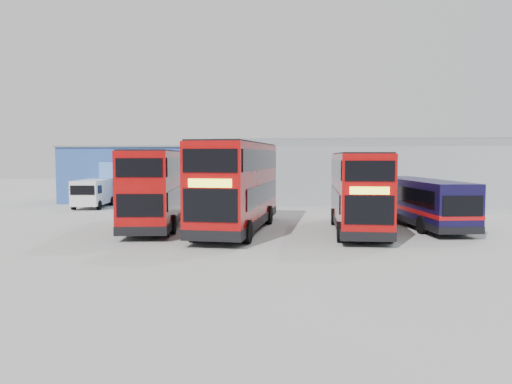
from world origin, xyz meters
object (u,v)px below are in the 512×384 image
object	(u,v)px
double_decker_left	(157,189)
panel_van	(93,192)
double_decker_centre	(237,187)
single_decker_blue	(421,203)
maintenance_shed	(374,173)
office_block	(138,174)
double_decker_right	(358,193)

from	to	relation	value
double_decker_left	panel_van	size ratio (longest dim) A/B	2.02
panel_van	double_decker_left	bearing A→B (deg)	-57.34
double_decker_centre	single_decker_blue	xyz separation A→B (m)	(10.71, 2.99, -1.08)
maintenance_shed	panel_van	world-z (taller)	maintenance_shed
office_block	panel_van	size ratio (longest dim) A/B	2.27
double_decker_left	double_decker_centre	distance (m)	5.00
double_decker_right	panel_van	size ratio (longest dim) A/B	1.92
double_decker_centre	maintenance_shed	bearing A→B (deg)	66.76
maintenance_shed	double_decker_centre	distance (m)	21.99
maintenance_shed	double_decker_right	size ratio (longest dim) A/B	2.93
double_decker_right	single_decker_blue	world-z (taller)	double_decker_right
double_decker_left	single_decker_blue	distance (m)	15.81
office_block	panel_van	xyz separation A→B (m)	(-1.59, -6.30, -1.31)
double_decker_right	single_decker_blue	xyz separation A→B (m)	(4.00, 2.63, -0.79)
maintenance_shed	panel_van	xyz separation A→B (m)	(-23.59, -8.31, -1.33)
double_decker_centre	single_decker_blue	bearing A→B (deg)	19.30
office_block	panel_van	bearing A→B (deg)	-104.16
panel_van	single_decker_blue	bearing A→B (deg)	-25.90
double_decker_left	office_block	bearing A→B (deg)	-75.68
office_block	single_decker_blue	distance (m)	27.06
double_decker_right	panel_van	bearing A→B (deg)	151.52
maintenance_shed	double_decker_left	size ratio (longest dim) A/B	2.78
office_block	double_decker_left	distance (m)	18.21
office_block	double_decker_centre	distance (m)	21.31
maintenance_shed	double_decker_centre	xyz separation A→B (m)	(-9.97, -19.60, -0.13)
double_decker_centre	single_decker_blue	size ratio (longest dim) A/B	1.12
office_block	maintenance_shed	bearing A→B (deg)	5.21
maintenance_shed	double_decker_right	bearing A→B (deg)	-99.60
maintenance_shed	panel_van	distance (m)	25.05
office_block	maintenance_shed	distance (m)	22.09
maintenance_shed	single_decker_blue	bearing A→B (deg)	-87.43
double_decker_centre	double_decker_right	bearing A→B (deg)	6.73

